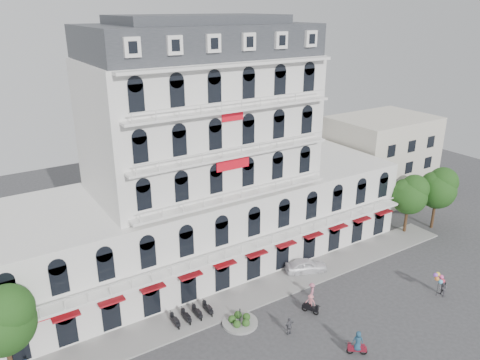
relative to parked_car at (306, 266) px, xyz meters
name	(u,v)px	position (x,y,z in m)	size (l,w,h in m)	color
ground	(310,350)	(-7.58, -9.50, -0.76)	(120.00, 120.00, 0.00)	#38383A
sidewalk	(249,296)	(-7.58, -0.50, -0.68)	(53.00, 4.00, 0.16)	gray
main_building	(202,174)	(-7.58, 8.50, 9.20)	(45.00, 15.00, 25.80)	silver
flank_building_east	(380,158)	(22.42, 10.50, 5.24)	(14.00, 10.00, 12.00)	beige
traffic_island	(240,321)	(-10.58, -3.50, -0.50)	(3.20, 3.20, 1.60)	gray
parked_scooter_row	(192,320)	(-13.93, -0.70, -0.76)	(4.40, 1.80, 1.10)	black
tree_west_inner	(2,318)	(-28.53, -0.02, 4.92)	(4.76, 4.76, 8.25)	#382314
tree_east_inner	(410,194)	(16.47, 0.48, 4.45)	(4.40, 4.37, 7.57)	#382314
tree_east_outer	(438,187)	(20.47, -0.52, 4.79)	(4.65, 4.65, 8.05)	#382314
parked_car	(306,266)	(0.00, 0.00, 0.00)	(1.80, 4.46, 1.52)	white
rider_east	(358,343)	(-4.69, -11.89, 0.35)	(1.43, 1.19, 2.21)	maroon
rider_center	(310,304)	(-4.29, -5.67, 0.26)	(0.98, 1.57, 1.98)	black
pedestrian_mid	(289,326)	(-7.78, -6.97, 0.10)	(1.00, 0.42, 1.71)	#585860
pedestrian_right	(312,291)	(-2.64, -3.95, 0.07)	(1.07, 0.61, 1.65)	#B9627A
balloon_vendor	(442,285)	(8.17, -10.46, 0.50)	(1.41, 1.33, 2.45)	#59585F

